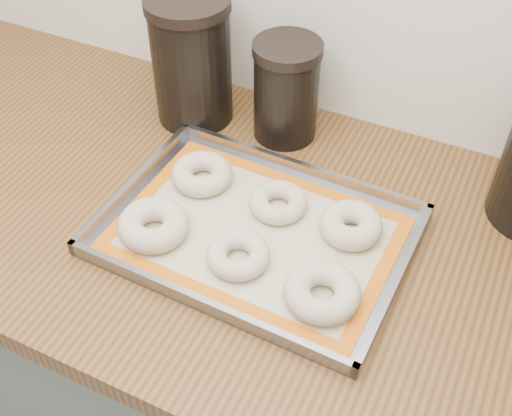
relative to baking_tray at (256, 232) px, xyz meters
The scene contains 12 objects.
cabinet 0.50m from the baking_tray, 10.01° to the left, with size 3.00×0.65×0.86m, color #5A6256.
countertop 0.16m from the baking_tray, 10.01° to the left, with size 3.06×0.68×0.04m, color brown.
baking_tray is the anchor object (origin of this frame).
baking_mat 0.00m from the baking_tray, 90.00° to the left, with size 0.43×0.30×0.00m.
bagel_front_left 0.16m from the baking_tray, 154.20° to the right, with size 0.11×0.11×0.04m, color #C3B397.
bagel_front_mid 0.06m from the baking_tray, 88.64° to the right, with size 0.09×0.09×0.03m, color #C3B397.
bagel_front_right 0.16m from the baking_tray, 28.69° to the right, with size 0.11×0.11×0.04m, color #C3B397.
bagel_back_left 0.15m from the baking_tray, 152.78° to the left, with size 0.10×0.10×0.03m, color #C3B397.
bagel_back_mid 0.07m from the baking_tray, 82.09° to the left, with size 0.09×0.09×0.03m, color #C3B397.
bagel_back_right 0.15m from the baking_tray, 25.75° to the left, with size 0.10×0.10×0.04m, color #C3B397.
canister_left 0.35m from the baking_tray, 135.72° to the left, with size 0.15×0.15×0.24m.
canister_mid 0.28m from the baking_tray, 104.22° to the left, with size 0.12×0.12×0.18m.
Camera 1 is at (0.14, 1.04, 1.63)m, focal length 45.00 mm.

